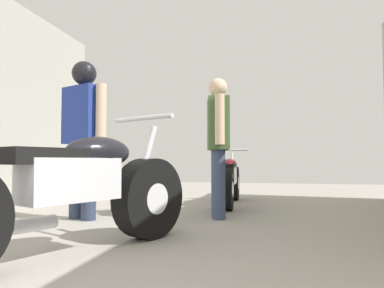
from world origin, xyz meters
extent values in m
plane|color=#9E998E|center=(0.00, 3.00, 0.00)|extent=(14.41, 14.41, 0.00)
cylinder|color=black|center=(-0.14, 2.54, 0.34)|extent=(0.46, 0.70, 0.68)
cylinder|color=silver|center=(-0.14, 2.54, 0.34)|extent=(0.29, 0.32, 0.26)
cube|color=silver|center=(-0.46, 1.85, 0.53)|extent=(0.51, 0.72, 0.30)
ellipsoid|color=black|center=(-0.36, 2.06, 0.72)|extent=(0.48, 0.61, 0.23)
cube|color=black|center=(-0.54, 1.67, 0.69)|extent=(0.42, 0.56, 0.11)
cylinder|color=silver|center=(-0.16, 2.50, 0.65)|extent=(0.16, 0.26, 0.61)
cylinder|color=silver|center=(-0.18, 2.47, 1.01)|extent=(0.61, 0.31, 0.04)
cylinder|color=silver|center=(-0.73, 1.62, 0.24)|extent=(0.33, 0.57, 0.09)
cylinder|color=black|center=(0.27, 5.61, 0.28)|extent=(0.23, 0.56, 0.56)
cylinder|color=silver|center=(0.27, 5.61, 0.28)|extent=(0.23, 0.22, 0.21)
cylinder|color=black|center=(0.29, 4.35, 0.28)|extent=(0.23, 0.56, 0.56)
cylinder|color=silver|center=(0.29, 4.35, 0.28)|extent=(0.23, 0.22, 0.21)
cube|color=silver|center=(0.28, 4.98, 0.43)|extent=(0.22, 0.56, 0.24)
ellipsoid|color=#5B0F19|center=(0.28, 5.17, 0.59)|extent=(0.23, 0.46, 0.19)
cube|color=black|center=(0.28, 4.82, 0.56)|extent=(0.20, 0.42, 0.09)
ellipsoid|color=#5B0F19|center=(0.29, 4.39, 0.45)|extent=(0.23, 0.39, 0.21)
cylinder|color=silver|center=(0.27, 5.57, 0.54)|extent=(0.05, 0.22, 0.50)
cylinder|color=silver|center=(0.27, 5.54, 0.83)|extent=(0.54, 0.04, 0.03)
cylinder|color=silver|center=(0.16, 4.71, 0.19)|extent=(0.09, 0.48, 0.08)
cylinder|color=#384766|center=(0.31, 3.63, 0.39)|extent=(0.18, 0.18, 0.78)
cylinder|color=#384766|center=(0.27, 3.82, 0.39)|extent=(0.18, 0.18, 0.78)
cube|color=#476638|center=(0.29, 3.72, 1.08)|extent=(0.32, 0.47, 0.60)
cylinder|color=beige|center=(0.35, 3.46, 1.11)|extent=(0.13, 0.13, 0.55)
cylinder|color=beige|center=(0.24, 3.98, 1.11)|extent=(0.13, 0.13, 0.55)
sphere|color=beige|center=(0.29, 3.72, 1.51)|extent=(0.22, 0.22, 0.22)
cylinder|color=#2D3851|center=(-1.09, 3.27, 0.42)|extent=(0.21, 0.21, 0.85)
cylinder|color=#2D3851|center=(-1.29, 3.35, 0.42)|extent=(0.21, 0.21, 0.85)
cube|color=navy|center=(-1.19, 3.31, 1.17)|extent=(0.53, 0.41, 0.65)
cylinder|color=beige|center=(-0.92, 3.20, 1.20)|extent=(0.15, 0.15, 0.59)
cylinder|color=beige|center=(-1.46, 3.42, 1.20)|extent=(0.15, 0.15, 0.59)
sphere|color=black|center=(-1.19, 3.31, 1.63)|extent=(0.23, 0.23, 0.23)
sphere|color=black|center=(-1.19, 3.31, 1.65)|extent=(0.28, 0.28, 0.28)
camera|label=1|loc=(0.84, -0.35, 0.66)|focal=33.14mm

